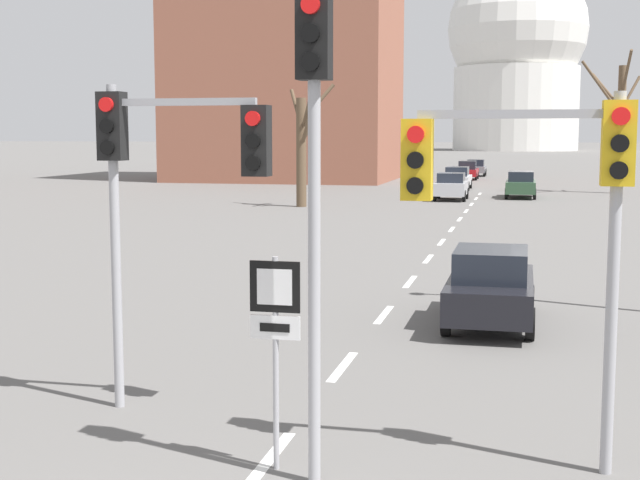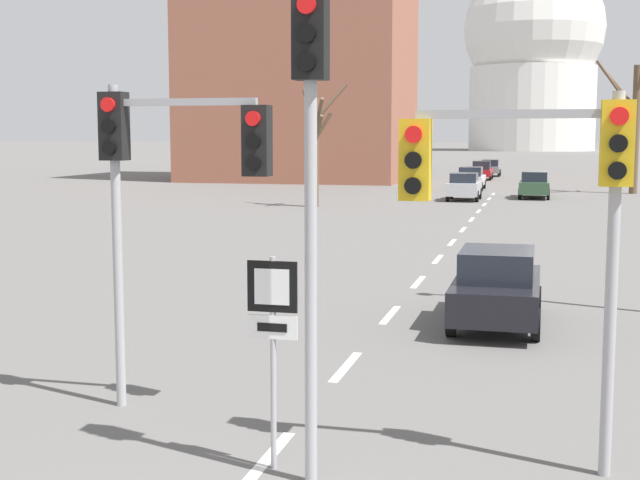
# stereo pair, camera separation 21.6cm
# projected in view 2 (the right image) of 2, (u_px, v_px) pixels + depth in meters

# --- Properties ---
(lane_stripe_0) EXTENTS (0.16, 2.00, 0.01)m
(lane_stripe_0) POSITION_uv_depth(u_px,v_px,m) (267.00, 459.00, 10.88)
(lane_stripe_0) COLOR silver
(lane_stripe_0) RESTS_ON ground_plane
(lane_stripe_1) EXTENTS (0.16, 2.00, 0.01)m
(lane_stripe_1) POSITION_uv_depth(u_px,v_px,m) (346.00, 367.00, 15.21)
(lane_stripe_1) COLOR silver
(lane_stripe_1) RESTS_ON ground_plane
(lane_stripe_2) EXTENTS (0.16, 2.00, 0.01)m
(lane_stripe_2) POSITION_uv_depth(u_px,v_px,m) (390.00, 315.00, 19.54)
(lane_stripe_2) COLOR silver
(lane_stripe_2) RESTS_ON ground_plane
(lane_stripe_3) EXTENTS (0.16, 2.00, 0.01)m
(lane_stripe_3) POSITION_uv_depth(u_px,v_px,m) (418.00, 282.00, 23.88)
(lane_stripe_3) COLOR silver
(lane_stripe_3) RESTS_ON ground_plane
(lane_stripe_4) EXTENTS (0.16, 2.00, 0.01)m
(lane_stripe_4) POSITION_uv_depth(u_px,v_px,m) (438.00, 259.00, 28.21)
(lane_stripe_4) COLOR silver
(lane_stripe_4) RESTS_ON ground_plane
(lane_stripe_5) EXTENTS (0.16, 2.00, 0.01)m
(lane_stripe_5) POSITION_uv_depth(u_px,v_px,m) (452.00, 242.00, 32.54)
(lane_stripe_5) COLOR silver
(lane_stripe_5) RESTS_ON ground_plane
(lane_stripe_6) EXTENTS (0.16, 2.00, 0.01)m
(lane_stripe_6) POSITION_uv_depth(u_px,v_px,m) (463.00, 230.00, 36.88)
(lane_stripe_6) COLOR silver
(lane_stripe_6) RESTS_ON ground_plane
(lane_stripe_7) EXTENTS (0.16, 2.00, 0.01)m
(lane_stripe_7) POSITION_uv_depth(u_px,v_px,m) (472.00, 219.00, 41.21)
(lane_stripe_7) COLOR silver
(lane_stripe_7) RESTS_ON ground_plane
(lane_stripe_8) EXTENTS (0.16, 2.00, 0.01)m
(lane_stripe_8) POSITION_uv_depth(u_px,v_px,m) (479.00, 211.00, 45.54)
(lane_stripe_8) COLOR silver
(lane_stripe_8) RESTS_ON ground_plane
(lane_stripe_9) EXTENTS (0.16, 2.00, 0.01)m
(lane_stripe_9) POSITION_uv_depth(u_px,v_px,m) (484.00, 204.00, 49.88)
(lane_stripe_9) COLOR silver
(lane_stripe_9) RESTS_ON ground_plane
(lane_stripe_10) EXTENTS (0.16, 2.00, 0.01)m
(lane_stripe_10) POSITION_uv_depth(u_px,v_px,m) (489.00, 199.00, 54.21)
(lane_stripe_10) COLOR silver
(lane_stripe_10) RESTS_ON ground_plane
(lane_stripe_11) EXTENTS (0.16, 2.00, 0.01)m
(lane_stripe_11) POSITION_uv_depth(u_px,v_px,m) (493.00, 194.00, 58.54)
(lane_stripe_11) COLOR silver
(lane_stripe_11) RESTS_ON ground_plane
(traffic_signal_centre_tall) EXTENTS (0.36, 0.34, 5.60)m
(traffic_signal_centre_tall) POSITION_uv_depth(u_px,v_px,m) (311.00, 141.00, 9.71)
(traffic_signal_centre_tall) COLOR #9E9EA3
(traffic_signal_centre_tall) RESTS_ON ground_plane
(traffic_signal_near_left) EXTENTS (2.48, 0.34, 4.65)m
(traffic_signal_near_left) POSITION_uv_depth(u_px,v_px,m) (164.00, 165.00, 12.45)
(traffic_signal_near_left) COLOR #9E9EA3
(traffic_signal_near_left) RESTS_ON ground_plane
(traffic_signal_near_right) EXTENTS (2.62, 0.34, 4.44)m
(traffic_signal_near_right) POSITION_uv_depth(u_px,v_px,m) (540.00, 186.00, 10.19)
(traffic_signal_near_right) COLOR #9E9EA3
(traffic_signal_near_right) RESTS_ON ground_plane
(route_sign_post) EXTENTS (0.60, 0.08, 2.55)m
(route_sign_post) POSITION_uv_depth(u_px,v_px,m) (273.00, 325.00, 10.38)
(route_sign_post) COLOR #9E9EA3
(route_sign_post) RESTS_ON ground_plane
(sedan_near_left) EXTENTS (1.76, 4.25, 1.61)m
(sedan_near_left) POSITION_uv_depth(u_px,v_px,m) (482.00, 170.00, 76.51)
(sedan_near_left) COLOR maroon
(sedan_near_left) RESTS_ON ground_plane
(sedan_near_right) EXTENTS (1.87, 4.50, 1.62)m
(sedan_near_right) POSITION_uv_depth(u_px,v_px,m) (471.00, 178.00, 62.97)
(sedan_near_right) COLOR silver
(sedan_near_right) RESTS_ON ground_plane
(sedan_mid_centre) EXTENTS (1.82, 3.83, 1.55)m
(sedan_mid_centre) POSITION_uv_depth(u_px,v_px,m) (490.00, 168.00, 82.72)
(sedan_mid_centre) COLOR slate
(sedan_mid_centre) RESTS_ON ground_plane
(sedan_far_left) EXTENTS (1.85, 4.59, 1.65)m
(sedan_far_left) POSITION_uv_depth(u_px,v_px,m) (534.00, 185.00, 54.72)
(sedan_far_left) COLOR #2D4C33
(sedan_far_left) RESTS_ON ground_plane
(sedan_far_right) EXTENTS (1.88, 3.80, 1.63)m
(sedan_far_right) POSITION_uv_depth(u_px,v_px,m) (464.00, 186.00, 52.89)
(sedan_far_right) COLOR #B7B7BC
(sedan_far_right) RESTS_ON ground_plane
(sedan_distant_centre) EXTENTS (1.79, 4.15, 1.61)m
(sedan_distant_centre) POSITION_uv_depth(u_px,v_px,m) (497.00, 287.00, 18.39)
(sedan_distant_centre) COLOR black
(sedan_distant_centre) RESTS_ON ground_plane
(bare_tree_left_near) EXTENTS (2.54, 2.28, 6.65)m
(bare_tree_left_near) POSITION_uv_depth(u_px,v_px,m) (315.00, 146.00, 47.99)
(bare_tree_left_near) COLOR brown
(bare_tree_left_near) RESTS_ON ground_plane
(bare_tree_right_near) EXTENTS (3.95, 5.03, 9.26)m
(bare_tree_right_near) POSITION_uv_depth(u_px,v_px,m) (634.00, 122.00, 58.40)
(bare_tree_right_near) COLOR brown
(bare_tree_right_near) RESTS_ON ground_plane
(capitol_dome) EXTENTS (32.01, 32.01, 45.21)m
(capitol_dome) POSITION_uv_depth(u_px,v_px,m) (533.00, 55.00, 205.39)
(capitol_dome) COLOR silver
(capitol_dome) RESTS_ON ground_plane
(apartment_block_left) EXTENTS (18.00, 14.00, 23.16)m
(apartment_block_left) POSITION_uv_depth(u_px,v_px,m) (301.00, 43.00, 75.22)
(apartment_block_left) COLOR #935642
(apartment_block_left) RESTS_ON ground_plane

